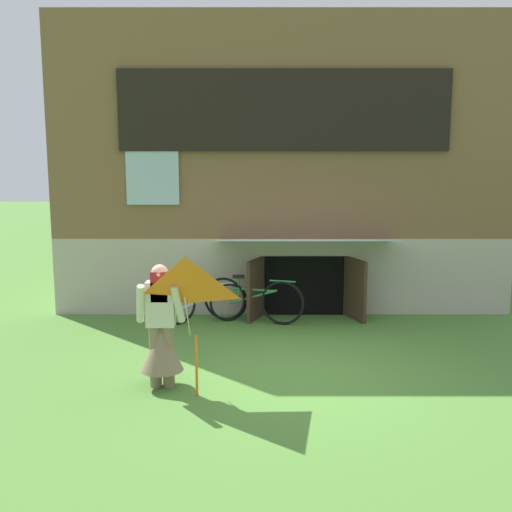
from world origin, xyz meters
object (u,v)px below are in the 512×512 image
person (163,336)px  bicycle_silver (204,303)px  bicycle_green (254,300)px  kite (187,293)px

person → bicycle_silver: 2.89m
bicycle_green → bicycle_silver: (-0.85, -0.04, -0.04)m
kite → bicycle_green: (0.73, 3.41, -0.89)m
bicycle_green → person: bearing=-94.4°
person → kite: size_ratio=0.93×
kite → person: bearing=125.9°
person → bicycle_green: 3.12m
person → bicycle_silver: bearing=104.0°
bicycle_silver → kite: bearing=-103.3°
person → bicycle_silver: person is taller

